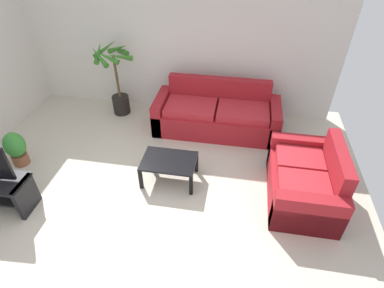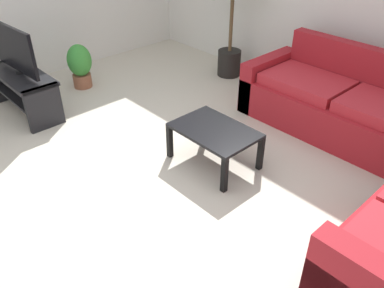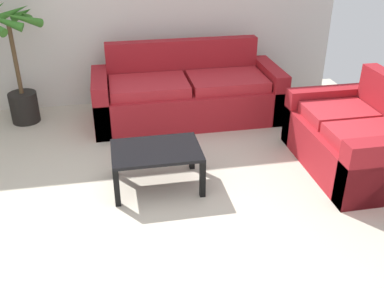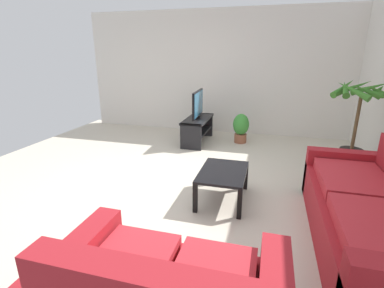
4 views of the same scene
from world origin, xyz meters
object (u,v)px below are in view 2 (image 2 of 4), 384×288
potted_palm (230,27)px  tv (14,49)px  couch_main (345,108)px  potted_plant_small (80,64)px  coffee_table (215,134)px  tv_stand (24,87)px

potted_palm → tv: bearing=-108.3°
couch_main → potted_plant_small: (-3.07, -1.53, 0.02)m
tv → potted_plant_small: bearing=103.2°
coffee_table → potted_plant_small: bearing=-178.9°
couch_main → tv_stand: (-2.87, -2.40, 0.03)m
tv_stand → tv: (-0.00, 0.00, 0.47)m
tv → potted_palm: 2.79m
couch_main → tv_stand: 3.74m
tv → coffee_table: (2.31, 0.91, -0.47)m
tv_stand → potted_plant_small: (-0.20, 0.87, -0.00)m
tv_stand → potted_palm: (0.88, 2.65, 0.38)m
couch_main → tv_stand: couch_main is taller
couch_main → coffee_table: size_ratio=2.79×
tv_stand → coffee_table: tv_stand is taller
couch_main → coffee_table: 1.59m
coffee_table → potted_plant_small: size_ratio=1.35×
tv_stand → potted_palm: bearing=71.7°
potted_palm → coffee_table: bearing=-50.5°
coffee_table → potted_palm: 2.28m
potted_palm → potted_plant_small: (-1.08, -1.78, -0.38)m
tv_stand → potted_plant_small: bearing=103.2°
potted_plant_small → tv: bearing=-76.8°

